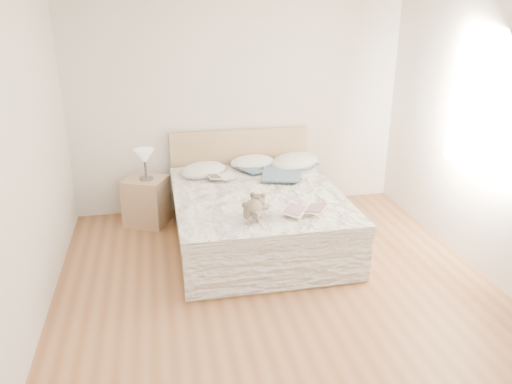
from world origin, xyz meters
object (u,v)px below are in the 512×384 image
bed (256,214)px  nightstand (146,201)px  table_lamp (145,158)px  photo_book (221,177)px  teddy_bear (253,214)px  childrens_book (305,210)px

bed → nightstand: bed is taller
table_lamp → photo_book: bearing=-19.1°
teddy_bear → childrens_book: bearing=25.1°
childrens_book → teddy_bear: bearing=-142.8°
table_lamp → teddy_bear: table_lamp is taller
childrens_book → teddy_bear: teddy_bear is taller
bed → childrens_book: bed is taller
nightstand → table_lamp: size_ratio=1.58×
bed → table_lamp: (-1.14, 0.66, 0.51)m
teddy_bear → photo_book: bearing=119.0°
nightstand → table_lamp: table_lamp is taller
nightstand → bed: bearing=-30.6°
table_lamp → photo_book: size_ratio=1.10×
nightstand → photo_book: photo_book is taller
table_lamp → teddy_bear: 1.72m
photo_book → childrens_book: bearing=-72.9°
childrens_book → teddy_bear: (-0.50, -0.03, 0.02)m
photo_book → table_lamp: bearing=147.6°
nightstand → teddy_bear: (0.98, -1.44, 0.37)m
teddy_bear → nightstand: bearing=146.2°
nightstand → table_lamp: bearing=-49.5°
bed → photo_book: size_ratio=6.66×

